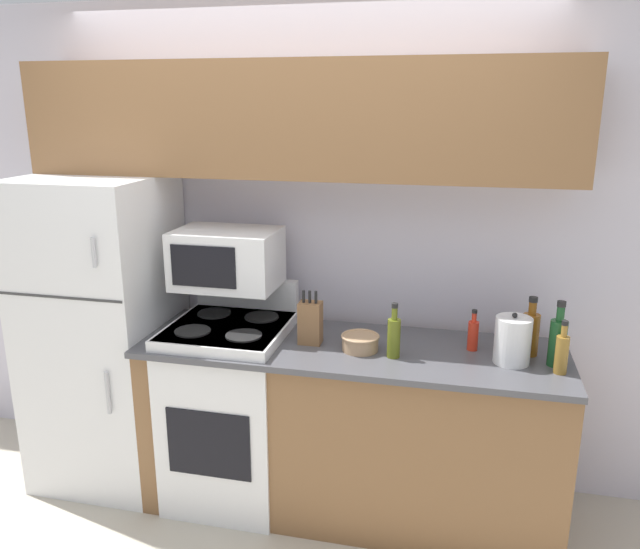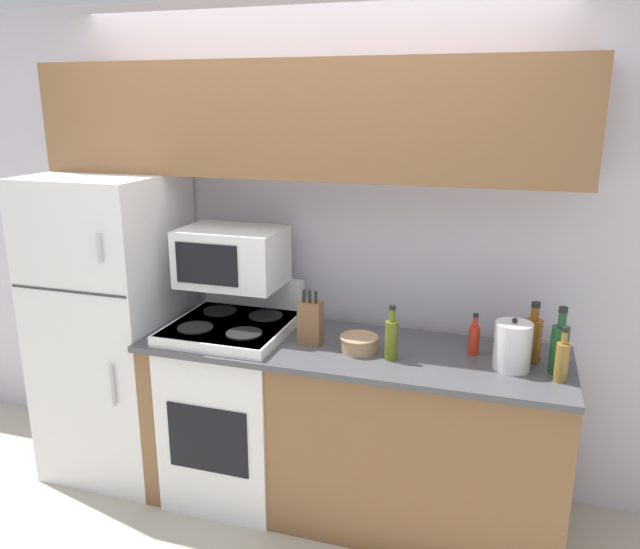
# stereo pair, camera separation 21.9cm
# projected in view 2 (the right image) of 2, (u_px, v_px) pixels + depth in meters

# --- Properties ---
(ground_plane) EXTENTS (12.00, 12.00, 0.00)m
(ground_plane) POSITION_uv_depth(u_px,v_px,m) (265.00, 530.00, 3.07)
(ground_plane) COLOR beige
(wall_back) EXTENTS (8.00, 0.05, 2.55)m
(wall_back) POSITION_uv_depth(u_px,v_px,m) (311.00, 247.00, 3.39)
(wall_back) COLOR silver
(wall_back) RESTS_ON ground_plane
(lower_cabinets) EXTENTS (2.04, 0.66, 0.90)m
(lower_cabinets) POSITION_uv_depth(u_px,v_px,m) (350.00, 429.00, 3.13)
(lower_cabinets) COLOR brown
(lower_cabinets) RESTS_ON ground_plane
(refrigerator) EXTENTS (0.69, 0.71, 1.68)m
(refrigerator) POSITION_uv_depth(u_px,v_px,m) (115.00, 326.00, 3.46)
(refrigerator) COLOR white
(refrigerator) RESTS_ON ground_plane
(upper_cabinets) EXTENTS (2.73, 0.33, 0.56)m
(upper_cabinets) POSITION_uv_depth(u_px,v_px,m) (298.00, 120.00, 3.04)
(upper_cabinets) COLOR brown
(upper_cabinets) RESTS_ON refrigerator
(stove) EXTENTS (0.58, 0.64, 1.12)m
(stove) POSITION_uv_depth(u_px,v_px,m) (235.00, 404.00, 3.29)
(stove) COLOR white
(stove) RESTS_ON ground_plane
(microwave) EXTENTS (0.52, 0.37, 0.29)m
(microwave) POSITION_uv_depth(u_px,v_px,m) (232.00, 257.00, 3.20)
(microwave) COLOR white
(microwave) RESTS_ON stove
(knife_block) EXTENTS (0.11, 0.09, 0.27)m
(knife_block) POSITION_uv_depth(u_px,v_px,m) (311.00, 322.00, 3.01)
(knife_block) COLOR brown
(knife_block) RESTS_ON lower_cabinets
(bowl) EXTENTS (0.18, 0.18, 0.08)m
(bowl) POSITION_uv_depth(u_px,v_px,m) (359.00, 343.00, 2.93)
(bowl) COLOR tan
(bowl) RESTS_ON lower_cabinets
(bottle_hot_sauce) EXTENTS (0.05, 0.05, 0.20)m
(bottle_hot_sauce) POSITION_uv_depth(u_px,v_px,m) (474.00, 338.00, 2.88)
(bottle_hot_sauce) COLOR red
(bottle_hot_sauce) RESTS_ON lower_cabinets
(bottle_vinegar) EXTENTS (0.06, 0.06, 0.24)m
(bottle_vinegar) POSITION_uv_depth(u_px,v_px,m) (562.00, 360.00, 2.60)
(bottle_vinegar) COLOR olive
(bottle_vinegar) RESTS_ON lower_cabinets
(bottle_whiskey) EXTENTS (0.08, 0.08, 0.28)m
(bottle_whiskey) POSITION_uv_depth(u_px,v_px,m) (533.00, 338.00, 2.80)
(bottle_whiskey) COLOR brown
(bottle_whiskey) RESTS_ON lower_cabinets
(bottle_olive_oil) EXTENTS (0.06, 0.06, 0.26)m
(bottle_olive_oil) POSITION_uv_depth(u_px,v_px,m) (392.00, 338.00, 2.82)
(bottle_olive_oil) COLOR #5B6619
(bottle_olive_oil) RESTS_ON lower_cabinets
(bottle_wine_green) EXTENTS (0.08, 0.08, 0.30)m
(bottle_wine_green) POSITION_uv_depth(u_px,v_px,m) (559.00, 347.00, 2.67)
(bottle_wine_green) COLOR #194C23
(bottle_wine_green) RESTS_ON lower_cabinets
(kettle) EXTENTS (0.16, 0.16, 0.24)m
(kettle) POSITION_uv_depth(u_px,v_px,m) (513.00, 346.00, 2.72)
(kettle) COLOR white
(kettle) RESTS_ON lower_cabinets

